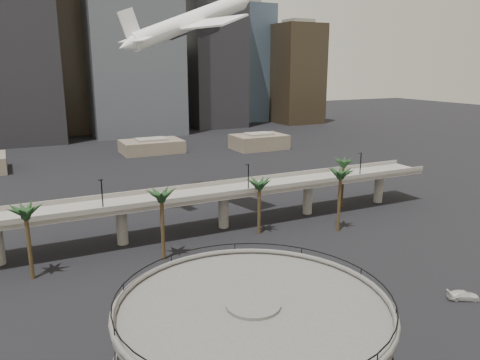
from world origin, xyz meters
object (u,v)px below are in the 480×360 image
car_a (196,357)px  car_b (334,282)px  airborne_jet (191,22)px  car_c (463,295)px  overpass (175,201)px

car_a → car_b: bearing=-69.3°
airborne_jet → car_b: bearing=-97.5°
car_b → car_c: car_b is taller
airborne_jet → car_a: 75.22m
overpass → airborne_jet: 40.95m
car_a → car_b: size_ratio=0.99×
car_a → car_c: size_ratio=0.92×
overpass → car_b: bearing=-65.3°
overpass → car_c: 55.23m
airborne_jet → car_b: (5.24, -48.57, -43.31)m
overpass → car_c: bearing=-56.6°
car_a → car_c: 42.14m
overpass → car_c: overpass is taller
airborne_jet → car_c: size_ratio=7.94×
car_a → airborne_jet: bearing=-18.3°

